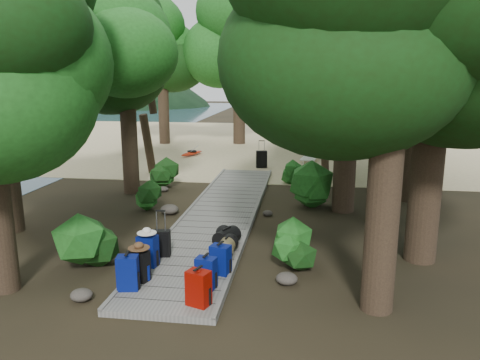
% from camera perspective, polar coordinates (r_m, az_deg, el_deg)
% --- Properties ---
extents(ground, '(120.00, 120.00, 0.00)m').
position_cam_1_polar(ground, '(12.57, -3.12, -5.64)').
color(ground, '#2D2416').
rests_on(ground, ground).
extents(sand_beach, '(40.00, 22.00, 0.02)m').
position_cam_1_polar(sand_beach, '(28.08, 3.20, 4.60)').
color(sand_beach, tan).
rests_on(sand_beach, ground).
extents(boardwalk, '(2.00, 12.00, 0.12)m').
position_cam_1_polar(boardwalk, '(13.49, -2.30, -4.08)').
color(boardwalk, slate).
rests_on(boardwalk, ground).
extents(backpack_left_a, '(0.42, 0.33, 0.71)m').
position_cam_1_polar(backpack_left_a, '(8.87, -13.52, -10.74)').
color(backpack_left_a, '#030B6B').
rests_on(backpack_left_a, boardwalk).
extents(backpack_left_b, '(0.41, 0.34, 0.66)m').
position_cam_1_polar(backpack_left_b, '(9.18, -12.20, -10.00)').
color(backpack_left_b, black).
rests_on(backpack_left_b, boardwalk).
extents(backpack_left_c, '(0.42, 0.33, 0.71)m').
position_cam_1_polar(backpack_left_c, '(9.81, -11.18, -8.27)').
color(backpack_left_c, '#030B6B').
rests_on(backpack_left_c, boardwalk).
extents(backpack_right_a, '(0.45, 0.39, 0.68)m').
position_cam_1_polar(backpack_right_a, '(8.13, -5.09, -12.77)').
color(backpack_right_a, '#890401').
rests_on(backpack_right_a, boardwalk).
extents(backpack_right_b, '(0.40, 0.32, 0.65)m').
position_cam_1_polar(backpack_right_b, '(8.73, -4.16, -11.02)').
color(backpack_right_b, '#030B6B').
rests_on(backpack_right_b, boardwalk).
extents(backpack_right_c, '(0.44, 0.36, 0.65)m').
position_cam_1_polar(backpack_right_c, '(9.29, -2.40, -9.48)').
color(backpack_right_c, '#030B6B').
rests_on(backpack_right_c, boardwalk).
extents(backpack_right_d, '(0.37, 0.30, 0.51)m').
position_cam_1_polar(backpack_right_d, '(9.62, -2.58, -9.12)').
color(backpack_right_d, '#333A16').
rests_on(backpack_right_d, boardwalk).
extents(duffel_right_khaki, '(0.39, 0.56, 0.35)m').
position_cam_1_polar(duffel_right_khaki, '(10.35, -1.57, -7.96)').
color(duffel_right_khaki, brown).
rests_on(duffel_right_khaki, boardwalk).
extents(duffel_right_black, '(0.61, 0.74, 0.40)m').
position_cam_1_polar(duffel_right_black, '(10.77, -1.62, -6.99)').
color(duffel_right_black, black).
rests_on(duffel_right_black, boardwalk).
extents(suitcase_on_boardwalk, '(0.40, 0.26, 0.58)m').
position_cam_1_polar(suitcase_on_boardwalk, '(10.29, -9.53, -7.61)').
color(suitcase_on_boardwalk, black).
rests_on(suitcase_on_boardwalk, boardwalk).
extents(lone_suitcase_on_sand, '(0.51, 0.35, 0.73)m').
position_cam_1_polar(lone_suitcase_on_sand, '(20.26, 2.64, 2.54)').
color(lone_suitcase_on_sand, black).
rests_on(lone_suitcase_on_sand, sand_beach).
extents(hat_brown, '(0.41, 0.41, 0.12)m').
position_cam_1_polar(hat_brown, '(9.02, -12.24, -7.75)').
color(hat_brown, '#51351E').
rests_on(hat_brown, backpack_left_b).
extents(hat_white, '(0.39, 0.39, 0.13)m').
position_cam_1_polar(hat_white, '(9.64, -11.32, -5.99)').
color(hat_white, silver).
rests_on(hat_white, backpack_left_c).
extents(kayak, '(1.93, 3.38, 0.34)m').
position_cam_1_polar(kayak, '(23.41, -5.88, 3.37)').
color(kayak, red).
rests_on(kayak, sand_beach).
extents(sun_lounger, '(0.98, 2.04, 0.63)m').
position_cam_1_polar(sun_lounger, '(21.74, 8.41, 2.98)').
color(sun_lounger, silver).
rests_on(sun_lounger, sand_beach).
extents(tree_right_a, '(4.73, 4.73, 7.89)m').
position_cam_1_polar(tree_right_a, '(7.75, 18.06, 12.07)').
color(tree_right_a, black).
rests_on(tree_right_a, ground).
extents(tree_right_b, '(5.35, 5.35, 9.55)m').
position_cam_1_polar(tree_right_b, '(10.40, 23.13, 16.28)').
color(tree_right_b, black).
rests_on(tree_right_b, ground).
extents(tree_right_c, '(5.34, 5.34, 9.25)m').
position_cam_1_polar(tree_right_c, '(13.73, 13.34, 15.19)').
color(tree_right_c, black).
rests_on(tree_right_c, ground).
extents(tree_right_d, '(6.09, 6.09, 11.16)m').
position_cam_1_polar(tree_right_d, '(15.68, 21.50, 17.83)').
color(tree_right_d, black).
rests_on(tree_right_d, ground).
extents(tree_right_e, '(4.45, 4.45, 8.00)m').
position_cam_1_polar(tree_right_e, '(18.44, 12.69, 12.55)').
color(tree_right_e, black).
rests_on(tree_right_e, ground).
extents(tree_right_f, '(5.25, 5.25, 9.37)m').
position_cam_1_polar(tree_right_f, '(21.57, 18.86, 13.99)').
color(tree_right_f, black).
rests_on(tree_right_f, ground).
extents(tree_left_c, '(4.44, 4.44, 7.73)m').
position_cam_1_polar(tree_left_c, '(16.02, -13.71, 12.04)').
color(tree_left_c, black).
rests_on(tree_left_c, ground).
extents(tree_back_a, '(5.70, 5.70, 9.86)m').
position_cam_1_polar(tree_back_a, '(27.29, -0.10, 14.74)').
color(tree_back_a, black).
rests_on(tree_back_a, ground).
extents(tree_back_b, '(5.19, 5.19, 9.27)m').
position_cam_1_polar(tree_back_b, '(27.72, 7.24, 14.00)').
color(tree_back_b, black).
rests_on(tree_back_b, ground).
extents(tree_back_c, '(4.53, 4.53, 8.15)m').
position_cam_1_polar(tree_back_c, '(27.62, 14.52, 12.56)').
color(tree_back_c, black).
rests_on(tree_back_c, ground).
extents(tree_back_d, '(5.26, 5.26, 8.76)m').
position_cam_1_polar(tree_back_d, '(27.65, -9.47, 13.42)').
color(tree_back_d, black).
rests_on(tree_back_d, ground).
extents(palm_right_a, '(4.02, 4.02, 6.85)m').
position_cam_1_polar(palm_right_a, '(18.26, 11.15, 10.81)').
color(palm_right_a, '#124114').
rests_on(palm_right_a, ground).
extents(palm_right_b, '(4.38, 4.38, 8.47)m').
position_cam_1_polar(palm_right_b, '(22.87, 14.08, 13.03)').
color(palm_right_b, '#124114').
rests_on(palm_right_b, ground).
extents(palm_right_c, '(4.08, 4.08, 6.49)m').
position_cam_1_polar(palm_right_c, '(23.85, 9.03, 10.85)').
color(palm_right_c, '#124114').
rests_on(palm_right_c, ground).
extents(palm_left_a, '(4.60, 4.60, 7.32)m').
position_cam_1_polar(palm_left_a, '(19.19, -11.85, 11.57)').
color(palm_left_a, '#124114').
rests_on(palm_left_a, ground).
extents(rock_left_a, '(0.40, 0.36, 0.22)m').
position_cam_1_polar(rock_left_a, '(9.04, -18.77, -13.14)').
color(rock_left_a, '#4C473F').
rests_on(rock_left_a, ground).
extents(rock_left_b, '(0.37, 0.34, 0.21)m').
position_cam_1_polar(rock_left_b, '(11.78, -17.66, -6.98)').
color(rock_left_b, '#4C473F').
rests_on(rock_left_b, ground).
extents(rock_left_c, '(0.53, 0.47, 0.29)m').
position_cam_1_polar(rock_left_c, '(13.70, -8.59, -3.57)').
color(rock_left_c, '#4C473F').
rests_on(rock_left_c, ground).
extents(rock_left_d, '(0.34, 0.31, 0.19)m').
position_cam_1_polar(rock_left_d, '(16.38, -9.32, -1.09)').
color(rock_left_d, '#4C473F').
rests_on(rock_left_d, ground).
extents(rock_right_a, '(0.42, 0.38, 0.23)m').
position_cam_1_polar(rock_right_a, '(9.24, 5.72, -11.87)').
color(rock_right_a, '#4C473F').
rests_on(rock_right_a, ground).
extents(rock_right_b, '(0.48, 0.43, 0.26)m').
position_cam_1_polar(rock_right_b, '(10.82, 6.56, -8.04)').
color(rock_right_b, '#4C473F').
rests_on(rock_right_b, ground).
extents(rock_right_c, '(0.28, 0.26, 0.16)m').
position_cam_1_polar(rock_right_c, '(13.46, 3.38, -4.04)').
color(rock_right_c, '#4C473F').
rests_on(rock_right_c, ground).
extents(rock_right_d, '(0.56, 0.50, 0.31)m').
position_cam_1_polar(rock_right_d, '(16.14, 9.20, -1.08)').
color(rock_right_d, '#4C473F').
rests_on(rock_right_d, ground).
extents(shrub_left_a, '(1.22, 1.22, 1.10)m').
position_cam_1_polar(shrub_left_a, '(10.26, -18.13, -7.30)').
color(shrub_left_a, '#1A4B16').
rests_on(shrub_left_a, ground).
extents(shrub_left_b, '(0.97, 0.97, 0.88)m').
position_cam_1_polar(shrub_left_b, '(14.01, -11.57, -2.08)').
color(shrub_left_b, '#1A4B16').
rests_on(shrub_left_b, ground).
extents(shrub_left_c, '(1.16, 1.16, 1.05)m').
position_cam_1_polar(shrub_left_c, '(16.90, -9.55, 0.82)').
color(shrub_left_c, '#1A4B16').
rests_on(shrub_left_c, ground).
extents(shrub_right_a, '(0.93, 0.93, 0.84)m').
position_cam_1_polar(shrub_right_a, '(9.90, 7.11, -8.30)').
color(shrub_right_a, '#1A4B16').
rests_on(shrub_right_a, ground).
extents(shrub_right_b, '(1.48, 1.48, 1.33)m').
position_cam_1_polar(shrub_right_b, '(14.39, 9.28, -0.66)').
color(shrub_right_b, '#1A4B16').
rests_on(shrub_right_b, ground).
extents(shrub_right_c, '(0.85, 0.85, 0.77)m').
position_cam_1_polar(shrub_right_c, '(17.31, 6.44, 0.72)').
color(shrub_right_c, '#1A4B16').
rests_on(shrub_right_c, ground).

